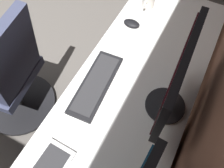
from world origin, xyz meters
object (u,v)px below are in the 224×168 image
object	(u,v)px
drawer_pedestal	(120,144)
office_chair	(11,79)
coffee_mug	(148,1)
monitor_primary	(176,79)
keyboard_main	(96,84)
mouse_main	(132,23)

from	to	relation	value
drawer_pedestal	office_chair	xyz separation A→B (m)	(-0.03, -0.84, 0.11)
coffee_mug	office_chair	bearing A→B (deg)	-39.64
monitor_primary	coffee_mug	size ratio (longest dim) A/B	3.99
monitor_primary	coffee_mug	distance (m)	0.76
keyboard_main	mouse_main	xyz separation A→B (m)	(-0.48, -0.01, 0.01)
office_chair	mouse_main	bearing A→B (deg)	132.62
drawer_pedestal	coffee_mug	size ratio (longest dim) A/B	5.69
keyboard_main	mouse_main	size ratio (longest dim) A/B	4.12
office_chair	monitor_primary	bearing A→B (deg)	97.89
drawer_pedestal	coffee_mug	distance (m)	0.93
drawer_pedestal	office_chair	distance (m)	0.85
coffee_mug	keyboard_main	bearing A→B (deg)	-0.65
coffee_mug	office_chair	distance (m)	1.05
keyboard_main	office_chair	xyz separation A→B (m)	(0.09, -0.63, -0.28)
keyboard_main	mouse_main	bearing A→B (deg)	-178.28
monitor_primary	keyboard_main	xyz separation A→B (m)	(0.05, -0.37, -0.24)
mouse_main	coffee_mug	size ratio (longest dim) A/B	0.85
office_chair	drawer_pedestal	bearing A→B (deg)	87.98
monitor_primary	office_chair	distance (m)	1.14
keyboard_main	mouse_main	distance (m)	0.48
drawer_pedestal	keyboard_main	size ratio (longest dim) A/B	1.62
monitor_primary	coffee_mug	bearing A→B (deg)	-150.58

